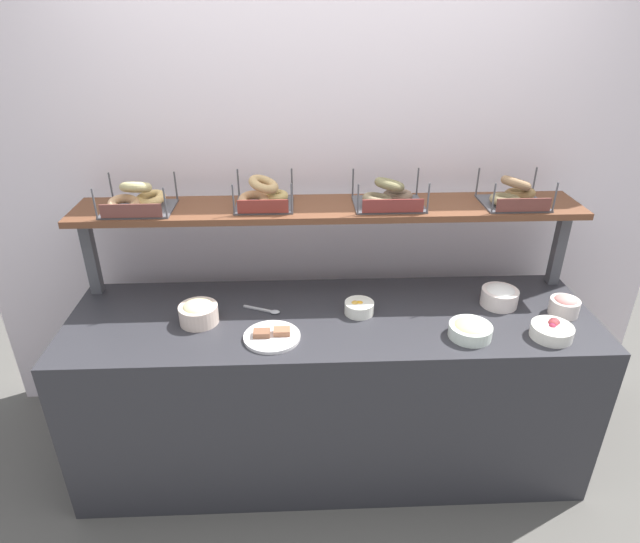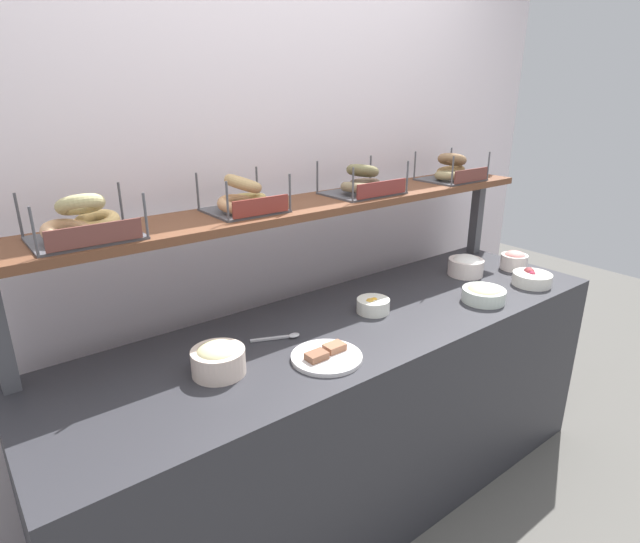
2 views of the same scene
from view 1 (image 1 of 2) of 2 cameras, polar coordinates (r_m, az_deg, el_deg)
The scene contains 18 objects.
ground_plane at distance 2.97m, azimuth 1.09°, elevation -18.80°, with size 8.00×8.00×0.00m, color #595651.
back_wall at distance 2.77m, azimuth 0.63°, elevation 7.51°, with size 3.58×0.06×2.40m, color silver.
deli_counter at distance 2.68m, azimuth 1.18°, elevation -12.47°, with size 2.38×0.70×0.85m, color #2D2D33.
shelf_riser_left at distance 2.75m, azimuth -23.31°, elevation 1.64°, with size 0.05×0.05×0.40m, color #4C4C51.
shelf_riser_right at distance 2.86m, azimuth 24.17°, elevation 2.46°, with size 0.05×0.05×0.40m, color #4C4C51.
upper_shelf at distance 2.49m, azimuth 0.97°, elevation 6.74°, with size 2.34×0.32×0.03m, color brown.
bowl_cream_cheese at distance 2.62m, azimuth 18.64°, elevation -2.44°, with size 0.17×0.17×0.10m.
bowl_beet_salad at distance 2.47m, azimuth 23.52°, elevation -5.79°, with size 0.17×0.17×0.07m.
bowl_egg_salad at distance 2.36m, azimuth 15.76°, elevation -5.98°, with size 0.18×0.18×0.07m.
bowl_lox_spread at distance 2.66m, azimuth 24.66°, elevation -3.29°, with size 0.13×0.13×0.09m.
bowl_potato_salad at distance 2.41m, azimuth -12.85°, elevation -4.24°, with size 0.17×0.17×0.11m.
bowl_fruit_salad at distance 2.44m, azimuth 4.19°, elevation -3.85°, with size 0.13×0.13×0.07m.
serving_plate_white at distance 2.28m, azimuth -5.16°, elevation -6.89°, with size 0.24×0.24×0.04m.
serving_spoon_near_plate at distance 2.46m, azimuth -5.68°, elevation -4.17°, with size 0.17×0.08×0.01m.
bagel_basket_plain at distance 2.54m, azimuth -18.95°, elevation 7.28°, with size 0.31×0.27×0.15m.
bagel_basket_sesame at distance 2.47m, azimuth -6.03°, elevation 8.05°, with size 0.26×0.24×0.15m.
bagel_basket_poppy at distance 2.49m, azimuth 7.33°, elevation 8.02°, with size 0.32×0.25×0.14m.
bagel_basket_everything at distance 2.63m, azimuth 20.00°, elevation 7.73°, with size 0.29×0.26×0.14m.
Camera 1 is at (-0.14, -2.06, 2.14)m, focal length 29.96 mm.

